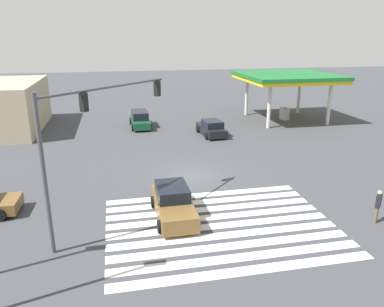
{
  "coord_description": "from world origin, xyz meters",
  "views": [
    {
      "loc": [
        -4.79,
        -22.9,
        9.08
      ],
      "look_at": [
        0.0,
        0.0,
        1.58
      ],
      "focal_mm": 35.0,
      "sensor_mm": 36.0,
      "label": 1
    }
  ],
  "objects_px": {
    "traffic_signal_mast": "(86,129)",
    "car_2": "(212,128)",
    "pedestrian": "(378,205)",
    "car_0": "(173,203)",
    "car_3": "(140,119)"
  },
  "relations": [
    {
      "from": "car_0",
      "to": "car_2",
      "type": "bearing_deg",
      "value": 158.11
    },
    {
      "from": "car_0",
      "to": "car_2",
      "type": "height_order",
      "value": "car_0"
    },
    {
      "from": "traffic_signal_mast",
      "to": "car_0",
      "type": "distance_m",
      "value": 5.88
    },
    {
      "from": "car_0",
      "to": "car_2",
      "type": "xyz_separation_m",
      "value": [
        6.08,
        15.42,
        -0.05
      ]
    },
    {
      "from": "car_2",
      "to": "pedestrian",
      "type": "height_order",
      "value": "pedestrian"
    },
    {
      "from": "pedestrian",
      "to": "car_0",
      "type": "bearing_deg",
      "value": 31.23
    },
    {
      "from": "traffic_signal_mast",
      "to": "car_0",
      "type": "relative_size",
      "value": 1.53
    },
    {
      "from": "car_0",
      "to": "pedestrian",
      "type": "height_order",
      "value": "pedestrian"
    },
    {
      "from": "car_2",
      "to": "pedestrian",
      "type": "bearing_deg",
      "value": -172.3
    },
    {
      "from": "traffic_signal_mast",
      "to": "pedestrian",
      "type": "xyz_separation_m",
      "value": [
        13.84,
        -2.13,
        -4.09
      ]
    },
    {
      "from": "traffic_signal_mast",
      "to": "car_2",
      "type": "bearing_deg",
      "value": 12.96
    },
    {
      "from": "traffic_signal_mast",
      "to": "car_0",
      "type": "height_order",
      "value": "traffic_signal_mast"
    },
    {
      "from": "car_2",
      "to": "car_3",
      "type": "bearing_deg",
      "value": 48.51
    },
    {
      "from": "car_3",
      "to": "pedestrian",
      "type": "xyz_separation_m",
      "value": [
        10.08,
        -22.94,
        0.19
      ]
    },
    {
      "from": "traffic_signal_mast",
      "to": "car_0",
      "type": "bearing_deg",
      "value": -36.31
    }
  ]
}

